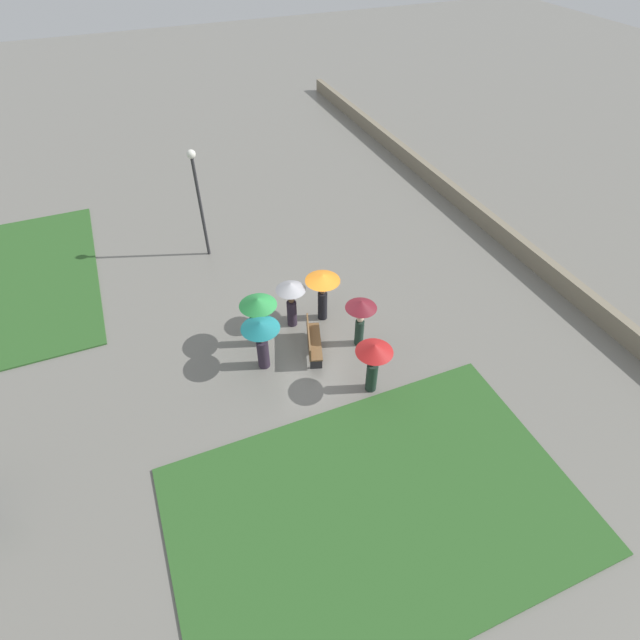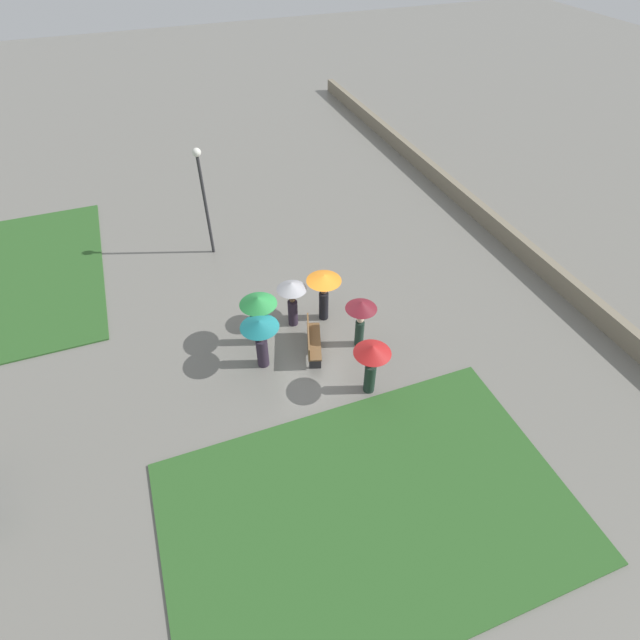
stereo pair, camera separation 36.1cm
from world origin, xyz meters
The scene contains 12 objects.
ground_plane centered at (0.00, 0.00, 0.00)m, with size 90.00×90.00×0.00m, color slate.
lawn_patch_near centered at (-6.51, 0.60, 0.03)m, with size 6.40×9.93×0.06m.
lawn_patch_far centered at (6.70, 9.26, 0.03)m, with size 9.40×6.01×0.06m.
parapet_wall centered at (0.00, -9.67, 0.37)m, with size 45.00×0.35×0.74m.
park_bench centered at (-0.85, 0.06, 0.47)m, with size 1.76×0.92×0.90m.
lamp_post centered at (5.86, 1.94, 2.82)m, with size 0.32×0.32×4.39m.
crowd_person_green centered at (0.11, 1.48, 1.49)m, with size 1.18×1.18×1.93m.
crowd_person_maroon centered at (-1.10, -1.48, 1.40)m, with size 1.00×1.00×1.83m.
crowd_person_orange centered at (0.53, -0.86, 1.43)m, with size 1.17×1.17×1.87m.
crowd_person_teal centered at (-0.86, 1.71, 1.35)m, with size 1.18×1.18×1.85m.
crowd_person_red centered at (-2.98, -0.98, 1.40)m, with size 1.09×1.09×1.87m.
crowd_person_grey centered at (0.62, 0.23, 1.31)m, with size 1.00×1.00×1.79m.
Camera 1 is at (-11.41, 4.12, 11.76)m, focal length 28.00 mm.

